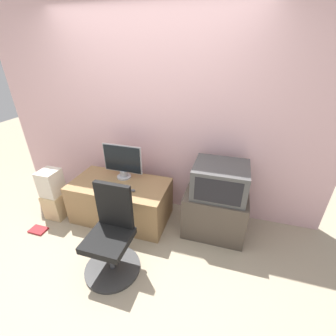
# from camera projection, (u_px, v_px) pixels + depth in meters

# --- Properties ---
(ground_plane) EXTENTS (12.00, 12.00, 0.00)m
(ground_plane) POSITION_uv_depth(u_px,v_px,m) (112.00, 272.00, 2.32)
(ground_plane) COLOR tan
(wall_back) EXTENTS (4.40, 0.05, 2.60)m
(wall_back) POSITION_uv_depth(u_px,v_px,m) (153.00, 115.00, 2.83)
(wall_back) COLOR beige
(wall_back) RESTS_ON ground_plane
(desk) EXTENTS (1.24, 0.65, 0.54)m
(desk) POSITION_uv_depth(u_px,v_px,m) (121.00, 201.00, 2.96)
(desk) COLOR #937047
(desk) RESTS_ON ground_plane
(side_stand) EXTENTS (0.72, 0.51, 0.55)m
(side_stand) POSITION_uv_depth(u_px,v_px,m) (215.00, 213.00, 2.73)
(side_stand) COLOR #4C4238
(side_stand) RESTS_ON ground_plane
(main_monitor) EXTENTS (0.52, 0.18, 0.46)m
(main_monitor) POSITION_uv_depth(u_px,v_px,m) (123.00, 162.00, 2.86)
(main_monitor) COLOR #B2B2B7
(main_monitor) RESTS_ON desk
(keyboard) EXTENTS (0.34, 0.10, 0.01)m
(keyboard) POSITION_uv_depth(u_px,v_px,m) (115.00, 189.00, 2.71)
(keyboard) COLOR silver
(keyboard) RESTS_ON desk
(mouse) EXTENTS (0.06, 0.04, 0.03)m
(mouse) POSITION_uv_depth(u_px,v_px,m) (133.00, 190.00, 2.67)
(mouse) COLOR #4C4C51
(mouse) RESTS_ON desk
(crt_tv) EXTENTS (0.60, 0.52, 0.36)m
(crt_tv) POSITION_uv_depth(u_px,v_px,m) (220.00, 180.00, 2.53)
(crt_tv) COLOR #474747
(crt_tv) RESTS_ON side_stand
(office_chair) EXTENTS (0.57, 0.57, 0.94)m
(office_chair) POSITION_uv_depth(u_px,v_px,m) (111.00, 240.00, 2.23)
(office_chair) COLOR #333333
(office_chair) RESTS_ON ground_plane
(cardboard_box_lower) EXTENTS (0.25, 0.27, 0.35)m
(cardboard_box_lower) POSITION_uv_depth(u_px,v_px,m) (57.00, 204.00, 3.05)
(cardboard_box_lower) COLOR #D1B27F
(cardboard_box_lower) RESTS_ON ground_plane
(cardboard_box_upper) EXTENTS (0.23, 0.25, 0.34)m
(cardboard_box_upper) POSITION_uv_depth(u_px,v_px,m) (51.00, 183.00, 2.88)
(cardboard_box_upper) COLOR beige
(cardboard_box_upper) RESTS_ON cardboard_box_lower
(book) EXTENTS (0.21, 0.14, 0.02)m
(book) POSITION_uv_depth(u_px,v_px,m) (38.00, 230.00, 2.84)
(book) COLOR maroon
(book) RESTS_ON ground_plane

